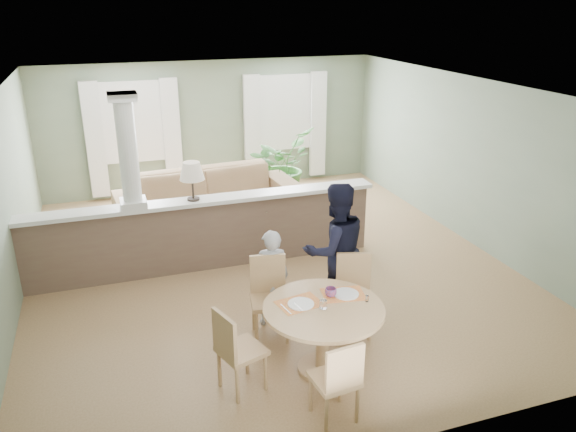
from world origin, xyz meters
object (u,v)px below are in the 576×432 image
object	(u,v)px
chair_near	(338,378)
chair_far_boy	(269,293)
chair_far_man	(354,290)
chair_side	(235,348)
man_person	(335,250)
sofa	(210,199)
dining_table	(323,320)
child_person	(271,278)
houseplant	(281,165)

from	to	relation	value
chair_near	chair_far_boy	bearing A→B (deg)	-90.17
chair_far_man	chair_side	size ratio (longest dim) A/B	1.03
chair_far_boy	man_person	bearing A→B (deg)	22.28
chair_side	chair_near	bearing A→B (deg)	-151.94
chair_near	chair_far_man	bearing A→B (deg)	-125.60
sofa	dining_table	distance (m)	4.70
child_person	man_person	bearing A→B (deg)	-174.33
dining_table	chair_far_boy	distance (m)	0.95
dining_table	child_person	bearing A→B (deg)	103.14
chair_far_boy	houseplant	bearing A→B (deg)	80.41
sofa	chair_side	world-z (taller)	sofa
dining_table	chair_far_boy	xyz separation A→B (m)	(-0.34, 0.89, -0.08)
houseplant	child_person	bearing A→B (deg)	-109.51
chair_far_man	chair_side	bearing A→B (deg)	-138.07
chair_side	man_person	world-z (taller)	man_person
houseplant	man_person	xyz separation A→B (m)	(-0.73, -4.47, 0.17)
houseplant	chair_far_man	distance (m)	4.97
chair_far_boy	chair_far_man	bearing A→B (deg)	-3.50
chair_near	chair_side	world-z (taller)	chair_side
sofa	chair_near	world-z (taller)	sofa
chair_far_man	sofa	bearing A→B (deg)	122.56
chair_far_boy	chair_near	world-z (taller)	chair_far_boy
man_person	chair_side	bearing A→B (deg)	31.99
chair_far_man	man_person	size ratio (longest dim) A/B	0.55
houseplant	man_person	world-z (taller)	man_person
sofa	chair_far_man	bearing A→B (deg)	-81.39
chair_side	sofa	bearing A→B (deg)	-26.89
dining_table	chair_far_boy	world-z (taller)	chair_far_boy
houseplant	chair_near	bearing A→B (deg)	-103.29
chair_far_boy	child_person	size ratio (longest dim) A/B	0.79
chair_near	man_person	size ratio (longest dim) A/B	0.51
chair_far_boy	chair_near	bearing A→B (deg)	-74.40
chair_side	houseplant	bearing A→B (deg)	-41.21
chair_far_boy	man_person	world-z (taller)	man_person
sofa	child_person	size ratio (longest dim) A/B	2.58
chair_side	chair_far_man	bearing A→B (deg)	-85.81
chair_near	child_person	bearing A→B (deg)	-93.43
chair_side	chair_far_boy	bearing A→B (deg)	-53.23
chair_far_man	dining_table	bearing A→B (deg)	-116.90
chair_side	child_person	distance (m)	1.37
child_person	chair_near	bearing A→B (deg)	98.38
houseplant	chair_side	distance (m)	6.08
houseplant	sofa	bearing A→B (deg)	-151.93
houseplant	chair_side	bearing A→B (deg)	-112.43
dining_table	chair_far_man	size ratio (longest dim) A/B	1.33
sofa	chair_far_man	size ratio (longest dim) A/B	3.34
sofa	child_person	distance (m)	3.59
houseplant	chair_far_boy	size ratio (longest dim) A/B	1.45
chair_far_boy	chair_far_man	xyz separation A→B (m)	(1.01, -0.24, -0.01)
houseplant	chair_near	distance (m)	6.56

